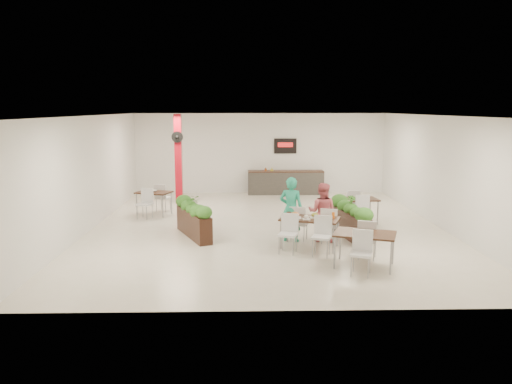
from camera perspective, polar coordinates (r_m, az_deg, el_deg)
The scene contains 12 objects.
ground at distance 14.44m, azimuth 1.26°, elevation -4.07°, with size 12.00×12.00×0.00m, color beige.
room_shell at distance 14.11m, azimuth 1.29°, elevation 3.88°, with size 10.10×12.10×3.22m.
red_column at distance 18.05m, azimuth -8.85°, elevation 3.86°, with size 0.40×0.41×3.20m.
service_counter at distance 19.96m, azimuth 3.39°, elevation 1.17°, with size 3.00×0.64×2.20m.
main_table at distance 12.31m, azimuth 6.11°, elevation -3.50°, with size 1.68×1.93×0.92m.
diner_man at distance 12.85m, azimuth 4.03°, elevation -1.98°, with size 0.61×0.40×1.68m, color #26A782.
diner_woman at distance 12.97m, azimuth 7.55°, elevation -2.29°, with size 0.74×0.58×1.52m, color #D9606A.
planter_left at distance 13.43m, azimuth -7.15°, elevation -2.85°, with size 1.13×2.04×1.14m.
planter_right at distance 13.47m, azimuth 10.75°, elevation -2.99°, with size 0.68×2.13×1.13m.
side_table_a at distance 16.37m, azimuth -11.58°, elevation -0.43°, with size 1.23×1.67×0.92m.
side_table_b at distance 15.16m, azimuth 11.56°, elevation -1.19°, with size 1.21×1.65×0.92m.
side_table_c at distance 11.06m, azimuth 12.32°, elevation -5.19°, with size 1.50×1.67×0.92m.
Camera 1 is at (-0.65, -14.02, 3.42)m, focal length 35.00 mm.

